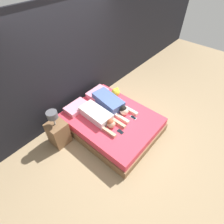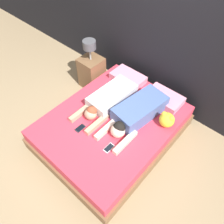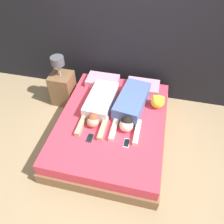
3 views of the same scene
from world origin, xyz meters
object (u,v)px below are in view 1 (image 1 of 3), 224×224
cell_phone_left (120,132)px  person_right (111,103)px  bed (112,123)px  nightstand (58,132)px  pillow_head_right (98,93)px  plush_toy (116,92)px  person_left (99,116)px  cell_phone_right (133,118)px  pillow_head_left (77,107)px

cell_phone_left → person_right: bearing=55.1°
bed → nightstand: 1.23m
pillow_head_right → cell_phone_left: size_ratio=3.63×
bed → person_right: bearing=44.4°
nightstand → plush_toy: bearing=-7.0°
plush_toy → nightstand: (-1.67, 0.21, -0.18)m
pillow_head_right → person_right: (-0.11, -0.56, 0.06)m
person_left → nightstand: size_ratio=1.16×
cell_phone_right → plush_toy: size_ratio=0.68×
person_left → cell_phone_left: person_left is taller
cell_phone_right → plush_toy: 0.88m
person_left → person_right: bearing=6.8°
pillow_head_right → plush_toy: plush_toy is taller
bed → nightstand: (-1.05, 0.63, 0.14)m
person_right → nightstand: 1.36m
cell_phone_right → nightstand: nightstand is taller
pillow_head_right → cell_phone_left: bearing=-115.1°
cell_phone_right → nightstand: (-1.34, 1.01, -0.08)m
person_left → cell_phone_right: person_left is taller
pillow_head_right → nightstand: nightstand is taller
pillow_head_left → pillow_head_right: 0.70m
nightstand → pillow_head_right: bearing=6.8°
person_left → nightstand: 0.94m
plush_toy → nightstand: bearing=173.0°
pillow_head_right → nightstand: (-1.40, -0.17, -0.13)m
bed → person_left: 0.42m
cell_phone_left → cell_phone_right: (0.50, 0.03, 0.00)m
bed → cell_phone_right: (0.29, -0.39, 0.21)m
bed → cell_phone_left: (-0.21, -0.42, 0.21)m
person_left → cell_phone_right: size_ratio=7.27×
pillow_head_left → pillow_head_right: (0.70, 0.00, 0.00)m
person_left → plush_toy: size_ratio=4.92×
bed → pillow_head_left: (-0.35, 0.79, 0.26)m
bed → person_right: size_ratio=1.78×
pillow_head_left → cell_phone_left: 1.22m
pillow_head_left → nightstand: nightstand is taller
cell_phone_right → pillow_head_right: bearing=87.1°
plush_toy → person_right: bearing=-154.4°
bed → pillow_head_right: bearing=66.1°
pillow_head_left → cell_phone_left: (0.14, -1.21, -0.05)m
person_right → plush_toy: 0.43m
pillow_head_left → person_left: bearing=-79.5°
pillow_head_right → person_left: person_left is taller
pillow_head_left → cell_phone_right: (0.64, -1.18, -0.05)m
pillow_head_right → person_left: size_ratio=0.50×
pillow_head_right → person_left: bearing=-133.7°
cell_phone_left → bed: bearing=62.7°
bed → cell_phone_left: size_ratio=13.66×
pillow_head_right → cell_phone_right: 1.18m
person_left → plush_toy: 0.89m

